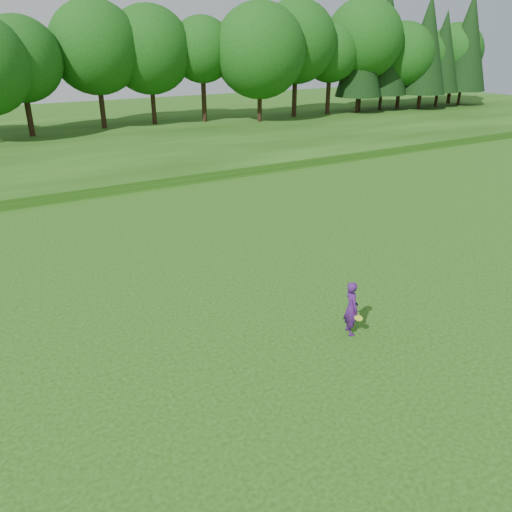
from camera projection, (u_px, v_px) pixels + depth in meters
ground at (361, 342)px, 14.88m from camera, size 140.00×140.00×0.00m
berm at (89, 144)px, 41.71m from camera, size 130.00×30.00×0.60m
walking_path at (143, 186)px, 30.72m from camera, size 130.00×1.60×0.04m
treeline at (65, 43)px, 41.78m from camera, size 104.00×7.00×15.00m
woman at (351, 308)px, 15.04m from camera, size 0.58×0.83×1.73m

